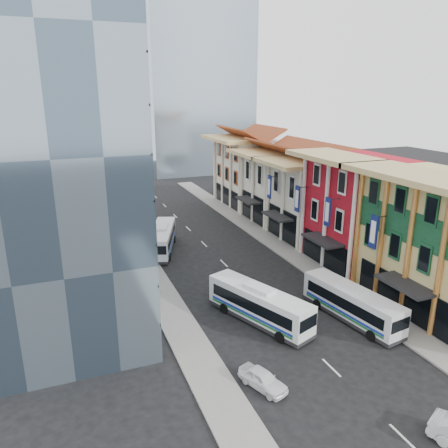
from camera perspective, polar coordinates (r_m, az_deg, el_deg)
name	(u,v)px	position (r m, az deg, el deg)	size (l,w,h in m)	color
ground	(340,376)	(32.81, 14.90, -18.62)	(200.00, 200.00, 0.00)	black
sidewalk_right	(290,253)	(53.29, 8.56, -3.76)	(3.00, 90.00, 0.15)	slate
sidewalk_left	(150,274)	(47.63, -9.64, -6.39)	(3.00, 90.00, 0.15)	slate
shophouse_tan	(447,246)	(42.28, 27.06, -2.55)	(8.00, 14.00, 12.00)	#CFBE77
shophouse_red	(358,211)	(50.56, 17.09, 1.58)	(8.00, 10.00, 12.00)	#B01320
shophouse_cream_near	(311,201)	(58.26, 11.30, 2.98)	(8.00, 9.00, 10.00)	silver
shophouse_cream_mid	(278,187)	(65.81, 7.12, 4.78)	(8.00, 9.00, 10.00)	silver
shophouse_cream_far	(249,172)	(74.93, 3.32, 6.77)	(8.00, 12.00, 11.00)	silver
office_tower	(49,138)	(40.18, -21.91, 10.38)	(12.00, 26.00, 30.00)	#3D5062
office_block_far	(63,181)	(64.10, -20.34, 5.35)	(10.00, 18.00, 14.00)	gray
bus_left_near	(259,304)	(37.40, 4.59, -10.37)	(2.40, 10.23, 3.28)	silver
bus_left_far	(162,238)	(53.62, -8.04, -1.86)	(2.35, 10.04, 3.22)	silver
bus_right	(352,303)	(39.16, 16.35, -9.83)	(2.31, 9.84, 3.16)	silver
sedan_left	(263,379)	(30.60, 5.09, -19.54)	(1.47, 3.64, 1.24)	white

